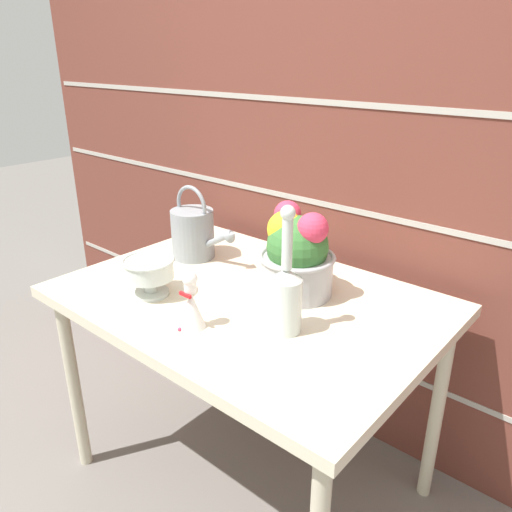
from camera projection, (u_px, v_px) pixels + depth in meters
The scene contains 9 objects.
ground_plane at pixel (249, 476), 1.83m from camera, with size 12.00×12.00×0.00m, color slate.
brick_wall at pixel (343, 155), 1.78m from camera, with size 3.60×0.08×2.20m.
patio_table at pixel (248, 315), 1.57m from camera, with size 1.15×0.82×0.74m.
watering_can at pixel (194, 232), 1.80m from camera, with size 0.30×0.15×0.27m.
crystal_pedestal_bowl at pixel (149, 271), 1.52m from camera, with size 0.16×0.16×0.12m.
flower_planter at pixel (296, 254), 1.52m from camera, with size 0.24×0.24×0.28m.
glass_decanter at pixel (286, 293), 1.31m from camera, with size 0.09×0.09×0.35m.
figurine_vase at pixel (191, 305), 1.35m from camera, with size 0.08×0.08×0.17m.
fallen_petal at pixel (179, 329), 1.35m from camera, with size 0.01×0.01×0.01m.
Camera 1 is at (0.92, -1.03, 1.44)m, focal length 35.00 mm.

